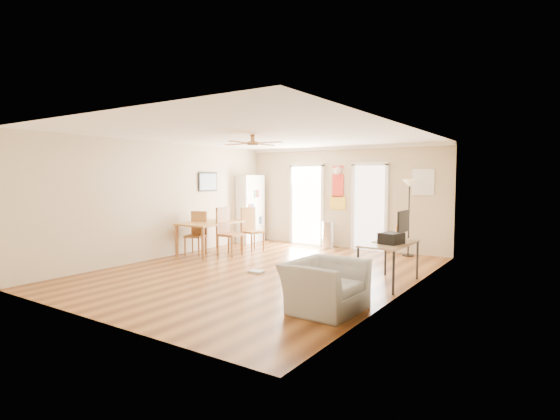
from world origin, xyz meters
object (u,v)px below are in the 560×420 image
Objects in this scene: computer_desk at (389,263)px; wastebasket_a at (342,275)px; bookshelf at (250,209)px; dining_table at (211,238)px; trash_can at (328,235)px; printer at (391,238)px; dining_chair_right_b at (230,232)px; armchair at (325,286)px; wastebasket_b at (362,281)px; dining_chair_right_a at (253,229)px; dining_chair_near at (195,234)px; torchiere_lamp at (409,218)px.

computer_desk is 4.82× the size of wastebasket_a.
bookshelf is 2.16m from dining_table.
printer is at bearing -47.68° from trash_can.
armchair is (3.75, -2.44, -0.22)m from dining_chair_right_b.
wastebasket_a is at bearing -12.83° from dining_table.
wastebasket_b is at bearing -55.17° from trash_can.
dining_chair_right_a is at bearing 172.38° from printer.
bookshelf is at bearing 152.86° from computer_desk.
wastebasket_b is (-0.23, -0.62, -0.22)m from computer_desk.
dining_table is at bearing -85.21° from bookshelf.
dining_chair_near reaches higher than computer_desk.
trash_can is at bearing 132.92° from computer_desk.
printer is 1.04m from wastebasket_a.
dining_table is 4.43m from wastebasket_b.
bookshelf is at bearing 146.18° from wastebasket_b.
bookshelf reaches higher than wastebasket_a.
dining_chair_right_a is at bearing 42.12° from dining_chair_near.
wastebasket_a is 0.27× the size of armchair.
bookshelf is at bearing 165.23° from printer.
dining_table is at bearing 165.74° from wastebasket_b.
dining_chair_right_a is (0.55, 0.93, 0.15)m from dining_table.
dining_table is 5.40× the size of wastebasket_b.
trash_can is 0.51× the size of computer_desk.
trash_can is (1.35, 1.41, -0.19)m from dining_chair_right_a.
dining_chair_near is 0.75× the size of computer_desk.
bookshelf reaches higher than dining_chair_right_a.
trash_can is 3.76m from wastebasket_a.
dining_chair_right_a reaches higher than armchair.
wastebasket_a is 0.50m from wastebasket_b.
bookshelf is 2.23m from dining_chair_right_b.
printer reaches higher than computer_desk.
computer_desk reaches higher than trash_can.
wastebasket_a is at bearing -58.91° from trash_can.
computer_desk reaches higher than wastebasket_a.
torchiere_lamp is at bearing -59.71° from dining_chair_right_b.
wastebasket_b is at bearing -26.26° from dining_chair_near.
dining_chair_near is 3.58× the size of wastebasket_b.
bookshelf reaches higher than armchair.
dining_chair_right_b is 1.07× the size of armchair.
wastebasket_b is (3.74, -1.16, -0.42)m from dining_chair_right_b.
dining_chair_right_b is 3.45m from wastebasket_a.
torchiere_lamp is 4.75m from armchair.
wastebasket_b is (0.32, -3.42, -0.74)m from torchiere_lamp.
wastebasket_a is (4.24, -2.92, -0.80)m from bookshelf.
armchair is (4.69, -4.42, -0.60)m from bookshelf.
computer_desk is 1.92m from armchair.
computer_desk reaches higher than wastebasket_b.
dining_table is 4.91m from armchair.
dining_chair_right_b reaches higher than dining_table.
dining_chair_right_a is 3.76× the size of wastebasket_b.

